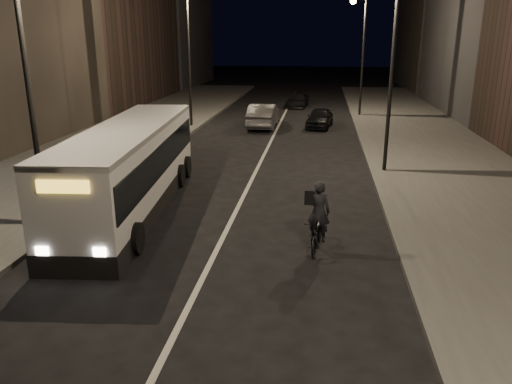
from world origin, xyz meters
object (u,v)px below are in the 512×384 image
(car_near, at_px, (320,118))
(car_far, at_px, (298,100))
(car_mid, at_px, (263,115))
(cyclist_on_bicycle, at_px, (318,227))
(streetlight_right_far, at_px, (360,41))
(streetlight_left_far, at_px, (192,42))
(streetlight_left_near, at_px, (32,51))
(streetlight_right_mid, at_px, (387,46))
(city_bus, at_px, (131,165))

(car_near, xyz_separation_m, car_far, (-1.91, 9.61, -0.05))
(car_near, xyz_separation_m, car_mid, (-3.66, -0.45, 0.15))
(car_near, relative_size, car_far, 0.93)
(cyclist_on_bicycle, distance_m, car_near, 19.76)
(car_mid, relative_size, car_far, 1.20)
(streetlight_right_far, distance_m, car_mid, 9.41)
(streetlight_right_far, bearing_deg, streetlight_left_far, -150.64)
(streetlight_right_far, distance_m, cyclist_on_bicycle, 25.16)
(streetlight_left_near, bearing_deg, streetlight_right_mid, 36.88)
(streetlight_right_mid, xyz_separation_m, streetlight_left_near, (-10.66, -8.00, 0.00))
(car_mid, distance_m, car_far, 10.22)
(streetlight_right_far, bearing_deg, car_mid, -139.99)
(streetlight_left_far, relative_size, city_bus, 0.75)
(streetlight_left_near, relative_size, city_bus, 0.75)
(car_near, height_order, car_far, car_near)
(streetlight_right_mid, xyz_separation_m, cyclist_on_bicycle, (-2.53, -8.59, -4.67))
(streetlight_left_far, bearing_deg, car_far, 60.37)
(streetlight_left_far, bearing_deg, streetlight_right_mid, -43.16)
(city_bus, bearing_deg, cyclist_on_bicycle, -28.46)
(streetlight_left_far, bearing_deg, cyclist_on_bicycle, -66.36)
(streetlight_left_near, bearing_deg, car_near, 67.26)
(streetlight_left_far, distance_m, city_bus, 16.34)
(car_near, bearing_deg, streetlight_left_near, -104.85)
(streetlight_left_far, distance_m, cyclist_on_bicycle, 20.82)
(city_bus, bearing_deg, car_mid, 76.01)
(streetlight_right_far, height_order, car_near, streetlight_right_far)
(streetlight_right_mid, height_order, city_bus, streetlight_right_mid)
(cyclist_on_bicycle, bearing_deg, streetlight_right_far, 91.11)
(car_near, height_order, car_mid, car_mid)
(streetlight_left_near, bearing_deg, car_mid, 76.85)
(streetlight_right_mid, relative_size, streetlight_right_far, 1.00)
(streetlight_right_far, bearing_deg, city_bus, -112.28)
(car_near, distance_m, car_mid, 3.69)
(streetlight_right_far, bearing_deg, car_near, -118.55)
(streetlight_left_near, height_order, city_bus, streetlight_left_near)
(car_mid, bearing_deg, cyclist_on_bicycle, 101.74)
(streetlight_right_mid, relative_size, city_bus, 0.75)
(cyclist_on_bicycle, xyz_separation_m, car_mid, (-3.76, 19.31, 0.09))
(streetlight_right_mid, height_order, streetlight_left_far, same)
(streetlight_right_mid, distance_m, streetlight_left_near, 13.33)
(car_mid, bearing_deg, car_far, -99.19)
(car_mid, xyz_separation_m, car_far, (1.76, 10.06, -0.20))
(car_far, bearing_deg, car_near, -72.97)
(streetlight_right_mid, distance_m, cyclist_on_bicycle, 10.10)
(streetlight_left_near, distance_m, car_far, 29.82)
(streetlight_left_near, xyz_separation_m, car_far, (6.13, 28.78, -4.79))
(car_far, bearing_deg, streetlight_left_near, -96.21)
(city_bus, height_order, cyclist_on_bicycle, city_bus)
(streetlight_right_far, distance_m, city_bus, 23.86)
(streetlight_right_mid, height_order, streetlight_left_near, same)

